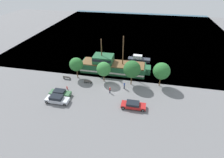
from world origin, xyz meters
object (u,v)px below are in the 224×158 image
fire_hydrant (67,88)px  pirate_ship (112,66)px  moored_boat_dockside (139,59)px  bench_promenade_east (67,77)px  bench_promenade_west (88,81)px  pedestrian_walking_near (110,90)px  parked_car_curb_rear (133,105)px  pedestrian_walking_far (124,85)px  parked_car_curb_front (60,93)px  parked_car_curb_mid (57,99)px

fire_hydrant → pirate_ship: bearing=50.0°
moored_boat_dockside → fire_hydrant: bearing=-129.9°
bench_promenade_east → bench_promenade_west: 5.78m
pedestrian_walking_near → moored_boat_dockside: bearing=73.7°
parked_car_curb_rear → bench_promenade_east: 19.00m
pirate_ship → pedestrian_walking_far: size_ratio=10.24×
parked_car_curb_rear → bench_promenade_west: bearing=150.1°
parked_car_curb_front → parked_car_curb_rear: bearing=-2.8°
pedestrian_walking_near → pedestrian_walking_far: bearing=37.9°
bench_promenade_west → moored_boat_dockside: bearing=52.5°
pirate_ship → bench_promenade_west: 8.32m
moored_boat_dockside → parked_car_curb_mid: size_ratio=1.34×
pirate_ship → parked_car_curb_front: size_ratio=3.98×
bench_promenade_east → bench_promenade_west: (5.74, -0.70, 0.00)m
parked_car_curb_rear → fire_hydrant: (-15.59, 3.37, -0.27)m
moored_boat_dockside → pedestrian_walking_near: 18.25m
parked_car_curb_rear → bench_promenade_east: (-17.47, 7.45, -0.24)m
parked_car_curb_mid → parked_car_curb_front: bearing=100.4°
bench_promenade_west → pedestrian_walking_near: (6.14, -2.82, 0.36)m
pirate_ship → parked_car_curb_front: 15.61m
parked_car_curb_mid → bench_promenade_east: 9.04m
parked_car_curb_mid → fire_hydrant: bearing=89.4°
parked_car_curb_rear → pedestrian_walking_near: bearing=144.9°
pirate_ship → parked_car_curb_mid: bearing=-119.9°
parked_car_curb_front → parked_car_curb_rear: (16.03, -0.78, -0.03)m
pirate_ship → moored_boat_dockside: 10.34m
parked_car_curb_mid → bench_promenade_west: (3.90, 8.14, -0.33)m
parked_car_curb_front → fire_hydrant: 2.65m
parked_car_curb_front → bench_promenade_west: size_ratio=2.48×
bench_promenade_east → pedestrian_walking_near: bearing=-16.5°
pirate_ship → bench_promenade_west: size_ratio=9.90×
parked_car_curb_front → pedestrian_walking_far: bearing=22.1°
parked_car_curb_rear → moored_boat_dockside: bearing=91.3°
moored_boat_dockside → parked_car_curb_front: moored_boat_dockside is taller
parked_car_curb_mid → fire_hydrant: parked_car_curb_mid is taller
pedestrian_walking_near → parked_car_curb_rear: bearing=-35.1°
fire_hydrant → pedestrian_walking_far: 13.22m
moored_boat_dockside → pedestrian_walking_far: (-2.20, -15.25, 0.27)m
fire_hydrant → bench_promenade_west: bearing=41.2°
moored_boat_dockside → bench_promenade_east: size_ratio=3.63×
moored_boat_dockside → pedestrian_walking_near: size_ratio=4.10×
fire_hydrant → pedestrian_walking_near: (10.00, 0.55, 0.39)m
bench_promenade_east → moored_boat_dockside: bearing=39.4°
pirate_ship → parked_car_curb_front: pirate_ship is taller
pedestrian_walking_far → parked_car_curb_rear: bearing=-66.6°
bench_promenade_east → pedestrian_walking_near: size_ratio=1.13×
parked_car_curb_front → parked_car_curb_mid: parked_car_curb_mid is taller
moored_boat_dockside → bench_promenade_west: bearing=-127.5°
parked_car_curb_front → bench_promenade_west: parked_car_curb_front is taller
bench_promenade_west → pedestrian_walking_near: size_ratio=1.17×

